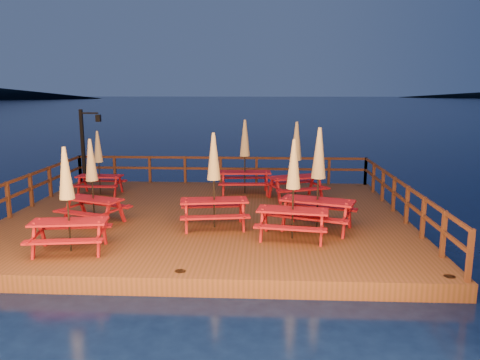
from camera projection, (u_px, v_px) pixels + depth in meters
The scene contains 13 objects.
ground at pixel (207, 227), 14.49m from camera, with size 500.00×500.00×0.00m, color black.
deck at pixel (207, 220), 14.45m from camera, with size 12.00×10.00×0.40m, color #4E3119.
deck_piles at pixel (207, 236), 14.55m from camera, with size 11.44×9.44×1.40m.
railing at pixel (212, 179), 16.01m from camera, with size 11.80×9.75×1.10m.
lamp_post at pixel (86, 140), 18.80m from camera, with size 0.85×0.18×3.00m.
picnic_table_0 at pixel (99, 162), 16.92m from camera, with size 1.65×1.37×2.32m.
picnic_table_1 at pixel (245, 156), 17.04m from camera, with size 1.98×1.67×2.71m.
picnic_table_2 at pixel (67, 198), 10.87m from camera, with size 1.94×1.67×2.50m.
picnic_table_3 at pixel (214, 179), 12.79m from camera, with size 2.05×1.77×2.64m.
picnic_table_4 at pixel (293, 188), 11.83m from camera, with size 2.01×1.74×2.57m.
picnic_table_5 at pixel (92, 180), 13.21m from camera, with size 2.09×1.91×2.43m.
picnic_table_6 at pixel (296, 159), 16.11m from camera, with size 2.33×2.14×2.70m.
picnic_table_7 at pixel (318, 177), 12.57m from camera, with size 2.39×2.18×2.80m.
Camera 1 is at (1.74, -13.88, 4.20)m, focal length 35.00 mm.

